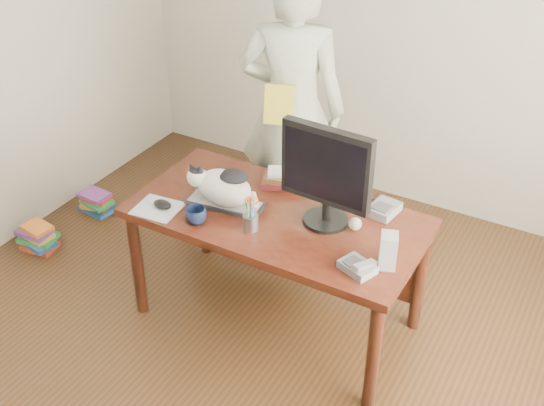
{
  "coord_description": "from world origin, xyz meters",
  "views": [
    {
      "loc": [
        1.49,
        -2.06,
        2.82
      ],
      "look_at": [
        0.0,
        0.55,
        0.85
      ],
      "focal_mm": 45.0,
      "sensor_mm": 36.0,
      "label": 1
    }
  ],
  "objects_px": {
    "book_stack": "(283,178)",
    "pen_cup": "(251,220)",
    "keyboard": "(225,203)",
    "person": "(292,110)",
    "monitor": "(326,172)",
    "baseball": "(355,224)",
    "desk": "(283,229)",
    "coffee_mug": "(196,215)",
    "book_pile_b": "(97,202)",
    "calculator": "(384,209)",
    "book_pile_a": "(38,237)",
    "mouse": "(162,204)",
    "phone": "(358,267)",
    "cat": "(222,186)",
    "speaker": "(388,251)"
  },
  "relations": [
    {
      "from": "book_stack",
      "to": "pen_cup",
      "type": "bearing_deg",
      "value": -102.07
    },
    {
      "from": "keyboard",
      "to": "person",
      "type": "bearing_deg",
      "value": 86.69
    },
    {
      "from": "monitor",
      "to": "baseball",
      "type": "relative_size",
      "value": 8.07
    },
    {
      "from": "desk",
      "to": "person",
      "type": "height_order",
      "value": "person"
    },
    {
      "from": "keyboard",
      "to": "coffee_mug",
      "type": "distance_m",
      "value": 0.22
    },
    {
      "from": "monitor",
      "to": "coffee_mug",
      "type": "xyz_separation_m",
      "value": [
        -0.59,
        -0.33,
        -0.27
      ]
    },
    {
      "from": "book_stack",
      "to": "book_pile_b",
      "type": "height_order",
      "value": "book_stack"
    },
    {
      "from": "baseball",
      "to": "calculator",
      "type": "xyz_separation_m",
      "value": [
        0.07,
        0.22,
        -0.01
      ]
    },
    {
      "from": "person",
      "to": "book_pile_a",
      "type": "xyz_separation_m",
      "value": [
        -1.4,
        -1.03,
        -0.85
      ]
    },
    {
      "from": "keyboard",
      "to": "monitor",
      "type": "height_order",
      "value": "monitor"
    },
    {
      "from": "desk",
      "to": "book_pile_b",
      "type": "height_order",
      "value": "desk"
    },
    {
      "from": "mouse",
      "to": "baseball",
      "type": "xyz_separation_m",
      "value": [
        1.0,
        0.34,
        0.01
      ]
    },
    {
      "from": "phone",
      "to": "baseball",
      "type": "bearing_deg",
      "value": 137.11
    },
    {
      "from": "keyboard",
      "to": "mouse",
      "type": "height_order",
      "value": "mouse"
    },
    {
      "from": "baseball",
      "to": "book_pile_b",
      "type": "distance_m",
      "value": 2.28
    },
    {
      "from": "desk",
      "to": "cat",
      "type": "height_order",
      "value": "cat"
    },
    {
      "from": "book_stack",
      "to": "book_pile_a",
      "type": "xyz_separation_m",
      "value": [
        -1.63,
        -0.49,
        -0.7
      ]
    },
    {
      "from": "desk",
      "to": "baseball",
      "type": "xyz_separation_m",
      "value": [
        0.43,
        -0.0,
        0.18
      ]
    },
    {
      "from": "mouse",
      "to": "baseball",
      "type": "relative_size",
      "value": 1.67
    },
    {
      "from": "pen_cup",
      "to": "mouse",
      "type": "xyz_separation_m",
      "value": [
        -0.52,
        -0.07,
        -0.03
      ]
    },
    {
      "from": "book_pile_a",
      "to": "desk",
      "type": "bearing_deg",
      "value": 9.03
    },
    {
      "from": "keyboard",
      "to": "mouse",
      "type": "relative_size",
      "value": 3.82
    },
    {
      "from": "cat",
      "to": "pen_cup",
      "type": "distance_m",
      "value": 0.29
    },
    {
      "from": "cat",
      "to": "monitor",
      "type": "distance_m",
      "value": 0.61
    },
    {
      "from": "keyboard",
      "to": "book_pile_a",
      "type": "relative_size",
      "value": 1.65
    },
    {
      "from": "cat",
      "to": "baseball",
      "type": "bearing_deg",
      "value": 3.9
    },
    {
      "from": "book_pile_a",
      "to": "cat",
      "type": "bearing_deg",
      "value": 5.2
    },
    {
      "from": "coffee_mug",
      "to": "speaker",
      "type": "relative_size",
      "value": 0.6
    },
    {
      "from": "baseball",
      "to": "book_pile_a",
      "type": "relative_size",
      "value": 0.26
    },
    {
      "from": "phone",
      "to": "book_pile_a",
      "type": "distance_m",
      "value": 2.43
    },
    {
      "from": "cat",
      "to": "book_pile_b",
      "type": "height_order",
      "value": "cat"
    },
    {
      "from": "desk",
      "to": "book_pile_a",
      "type": "distance_m",
      "value": 1.85
    },
    {
      "from": "desk",
      "to": "keyboard",
      "type": "xyz_separation_m",
      "value": [
        -0.29,
        -0.14,
        0.16
      ]
    },
    {
      "from": "phone",
      "to": "baseball",
      "type": "xyz_separation_m",
      "value": [
        -0.15,
        0.31,
        0.01
      ]
    },
    {
      "from": "cat",
      "to": "coffee_mug",
      "type": "height_order",
      "value": "cat"
    },
    {
      "from": "pen_cup",
      "to": "phone",
      "type": "relative_size",
      "value": 1.04
    },
    {
      "from": "monitor",
      "to": "mouse",
      "type": "bearing_deg",
      "value": -156.55
    },
    {
      "from": "cat",
      "to": "pen_cup",
      "type": "xyz_separation_m",
      "value": [
        0.26,
        -0.12,
        -0.07
      ]
    },
    {
      "from": "book_stack",
      "to": "book_pile_a",
      "type": "height_order",
      "value": "book_stack"
    },
    {
      "from": "phone",
      "to": "book_pile_a",
      "type": "bearing_deg",
      "value": -160.01
    },
    {
      "from": "phone",
      "to": "speaker",
      "type": "xyz_separation_m",
      "value": [
        0.11,
        0.1,
        0.07
      ]
    },
    {
      "from": "desk",
      "to": "monitor",
      "type": "bearing_deg",
      "value": -6.93
    },
    {
      "from": "pen_cup",
      "to": "calculator",
      "type": "relative_size",
      "value": 1.06
    },
    {
      "from": "pen_cup",
      "to": "coffee_mug",
      "type": "relative_size",
      "value": 1.85
    },
    {
      "from": "phone",
      "to": "book_pile_b",
      "type": "relative_size",
      "value": 0.77
    },
    {
      "from": "calculator",
      "to": "book_pile_a",
      "type": "relative_size",
      "value": 0.72
    },
    {
      "from": "speaker",
      "to": "book_pile_b",
      "type": "xyz_separation_m",
      "value": [
        -2.41,
        0.48,
        -0.77
      ]
    },
    {
      "from": "keyboard",
      "to": "person",
      "type": "xyz_separation_m",
      "value": [
        -0.06,
        0.89,
        0.18
      ]
    },
    {
      "from": "coffee_mug",
      "to": "book_pile_a",
      "type": "bearing_deg",
      "value": 176.81
    },
    {
      "from": "monitor",
      "to": "baseball",
      "type": "height_order",
      "value": "monitor"
    }
  ]
}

